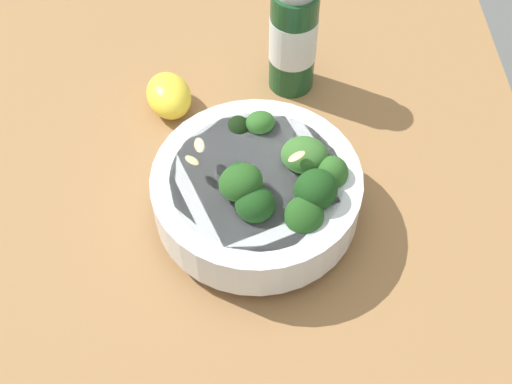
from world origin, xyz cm
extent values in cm
cube|color=#996D42|center=(0.00, 0.00, -2.05)|extent=(66.00, 66.00, 4.09)
cylinder|color=white|center=(1.55, -4.03, 0.81)|extent=(11.44, 11.44, 1.62)
cylinder|color=white|center=(1.55, -4.03, 4.06)|extent=(20.79, 20.79, 4.87)
cylinder|color=silver|center=(1.55, -4.03, 6.09)|extent=(17.01, 17.01, 0.80)
cylinder|color=#2F662B|center=(6.32, -2.15, 5.53)|extent=(2.14, 2.04, 1.45)
ellipsoid|color=#386B2B|center=(6.32, -2.15, 7.34)|extent=(6.60, 6.44, 4.01)
cylinder|color=#4A8F3C|center=(1.26, -7.77, 5.58)|extent=(1.98, 1.88, 1.52)
ellipsoid|color=#194216|center=(1.26, -7.77, 7.26)|extent=(5.60, 5.20, 4.02)
cylinder|color=#589D47|center=(5.77, -8.98, 5.26)|extent=(1.52, 1.62, 1.40)
ellipsoid|color=#23511C|center=(5.77, -8.98, 6.84)|extent=(5.55, 5.85, 4.76)
cylinder|color=#4A8F3C|center=(8.80, -4.10, 4.97)|extent=(2.02, 2.14, 1.85)
ellipsoid|color=#2D6023|center=(8.80, -4.10, 6.79)|extent=(5.74, 4.74, 5.15)
cylinder|color=#589D47|center=(8.21, -3.81, 5.11)|extent=(1.51, 1.51, 1.25)
ellipsoid|color=#386B2B|center=(8.21, -3.81, 6.44)|extent=(4.42, 4.28, 4.16)
cylinder|color=#589D47|center=(0.50, 2.71, 4.99)|extent=(1.06, 1.25, 1.36)
ellipsoid|color=black|center=(0.50, 2.71, 6.24)|extent=(3.55, 3.29, 2.80)
cylinder|color=#589D47|center=(0.36, -5.95, 6.62)|extent=(1.99, 1.99, 1.44)
ellipsoid|color=#23511C|center=(0.36, -5.95, 8.24)|extent=(5.41, 4.70, 4.82)
cylinder|color=#589D47|center=(-0.32, -5.58, 6.16)|extent=(1.82, 1.71, 1.16)
ellipsoid|color=#194216|center=(-0.32, -5.58, 7.79)|extent=(4.48, 5.70, 5.19)
cylinder|color=#4A8F3C|center=(2.17, 2.65, 5.37)|extent=(1.52, 1.43, 1.53)
ellipsoid|color=#2D6023|center=(2.17, 2.65, 6.89)|extent=(3.71, 3.96, 3.52)
cylinder|color=#4A8F3C|center=(7.01, -6.65, 5.65)|extent=(2.15, 2.04, 1.86)
ellipsoid|color=#194216|center=(7.01, -6.65, 7.62)|extent=(6.17, 6.61, 5.06)
ellipsoid|color=#DBBC84|center=(5.33, -3.89, 9.26)|extent=(2.03, 1.62, 0.95)
ellipsoid|color=#DBBC84|center=(-3.84, -2.08, 9.19)|extent=(1.41, 1.98, 0.70)
ellipsoid|color=#DBBC84|center=(-4.53, -3.61, 8.80)|extent=(1.91, 2.04, 0.90)
ellipsoid|color=yellow|center=(-8.02, 11.57, 2.06)|extent=(6.88, 7.93, 4.11)
cylinder|color=#194723|center=(6.44, 15.20, 6.63)|extent=(5.37, 5.37, 13.26)
cylinder|color=silver|center=(6.44, 15.20, 7.13)|extent=(5.48, 5.48, 5.61)
camera|label=1|loc=(0.05, -43.74, 58.46)|focal=47.35mm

